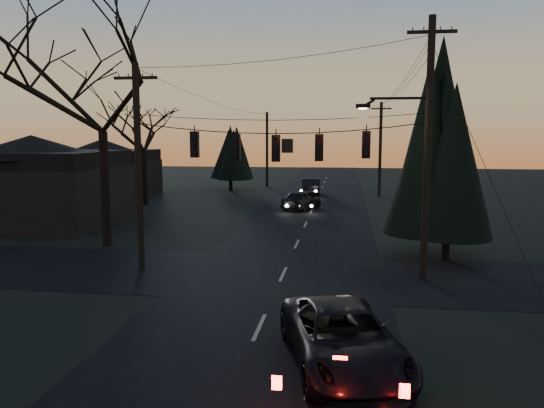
# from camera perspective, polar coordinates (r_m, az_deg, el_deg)

# --- Properties ---
(ground_plane) EXTENTS (160.00, 160.00, 0.00)m
(ground_plane) POSITION_cam_1_polar(r_m,az_deg,el_deg) (12.42, -4.52, -19.59)
(ground_plane) COLOR black
(main_road) EXTENTS (8.00, 120.00, 0.02)m
(main_road) POSITION_cam_1_polar(r_m,az_deg,el_deg) (31.40, 3.35, -2.84)
(main_road) COLOR black
(main_road) RESTS_ON ground
(cross_road) EXTENTS (60.00, 7.00, 0.02)m
(cross_road) POSITION_cam_1_polar(r_m,az_deg,el_deg) (21.68, 1.21, -7.58)
(cross_road) COLOR black
(cross_road) RESTS_ON ground
(utility_pole_right) EXTENTS (5.00, 0.30, 10.00)m
(utility_pole_right) POSITION_cam_1_polar(r_m,az_deg,el_deg) (21.76, 15.88, -7.83)
(utility_pole_right) COLOR black
(utility_pole_right) RESTS_ON ground
(utility_pole_left) EXTENTS (1.80, 0.30, 8.50)m
(utility_pole_left) POSITION_cam_1_polar(r_m,az_deg,el_deg) (23.14, -13.82, -6.85)
(utility_pole_left) COLOR black
(utility_pole_left) RESTS_ON ground
(utility_pole_far_r) EXTENTS (1.80, 0.30, 8.50)m
(utility_pole_far_r) POSITION_cam_1_polar(r_m,az_deg,el_deg) (49.21, 11.43, 0.78)
(utility_pole_far_r) COLOR black
(utility_pole_far_r) RESTS_ON ground
(utility_pole_far_l) EXTENTS (0.30, 0.30, 8.00)m
(utility_pole_far_l) POSITION_cam_1_polar(r_m,az_deg,el_deg) (57.69, -0.53, 1.90)
(utility_pole_far_l) COLOR black
(utility_pole_far_l) RESTS_ON ground
(span_signal_assembly) EXTENTS (11.50, 0.44, 1.66)m
(span_signal_assembly) POSITION_cam_1_polar(r_m,az_deg,el_deg) (20.97, 0.59, 6.23)
(span_signal_assembly) COLOR black
(span_signal_assembly) RESTS_ON ground
(bare_tree_left) EXTENTS (10.70, 10.70, 11.58)m
(bare_tree_left) POSITION_cam_1_polar(r_m,az_deg,el_deg) (27.92, -17.94, 12.19)
(bare_tree_left) COLOR black
(bare_tree_left) RESTS_ON ground
(evergreen_right) EXTENTS (4.88, 4.88, 8.69)m
(evergreen_right) POSITION_cam_1_polar(r_m,az_deg,el_deg) (24.82, 18.60, 5.48)
(evergreen_right) COLOR black
(evergreen_right) RESTS_ON ground
(bare_tree_dist) EXTENTS (7.59, 7.59, 8.46)m
(bare_tree_dist) POSITION_cam_1_polar(r_m,az_deg,el_deg) (43.68, -13.69, 7.65)
(bare_tree_dist) COLOR black
(bare_tree_dist) RESTS_ON ground
(evergreen_dist) EXTENTS (3.87, 3.87, 5.79)m
(evergreen_dist) POSITION_cam_1_polar(r_m,az_deg,el_deg) (53.52, -4.50, 5.18)
(evergreen_dist) COLOR black
(evergreen_dist) RESTS_ON ground
(house_left_near) EXTENTS (10.00, 8.00, 5.60)m
(house_left_near) POSITION_cam_1_polar(r_m,az_deg,el_deg) (36.52, -24.29, 2.38)
(house_left_near) COLOR black
(house_left_near) RESTS_ON ground
(house_left_far) EXTENTS (9.00, 7.00, 5.20)m
(house_left_far) POSITION_cam_1_polar(r_m,az_deg,el_deg) (51.98, -17.71, 3.80)
(house_left_far) COLOR black
(house_left_far) RESTS_ON ground
(suv_near) EXTENTS (3.72, 5.77, 1.48)m
(suv_near) POSITION_cam_1_polar(r_m,az_deg,el_deg) (13.34, 7.61, -14.17)
(suv_near) COLOR black
(suv_near) RESTS_ON ground
(sedan_oncoming_a) EXTENTS (3.10, 4.65, 1.47)m
(sedan_oncoming_a) POSITION_cam_1_polar(r_m,az_deg,el_deg) (39.97, 3.21, 0.45)
(sedan_oncoming_a) COLOR black
(sedan_oncoming_a) RESTS_ON ground
(sedan_oncoming_b) EXTENTS (2.06, 4.84, 1.55)m
(sedan_oncoming_b) POSITION_cam_1_polar(r_m,az_deg,el_deg) (49.82, 4.16, 1.89)
(sedan_oncoming_b) COLOR black
(sedan_oncoming_b) RESTS_ON ground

